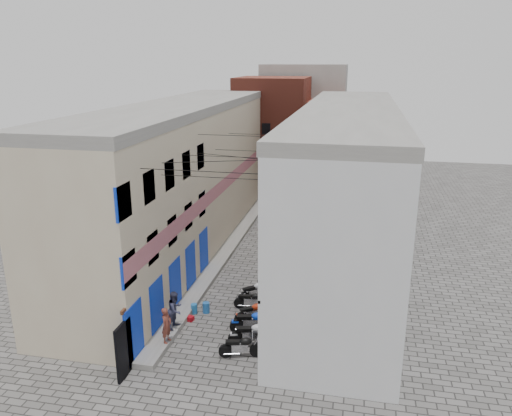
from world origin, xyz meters
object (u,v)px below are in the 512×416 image
Objects in this scene: motorcycle_b at (253,333)px; motorcycle_d at (253,311)px; motorcycle_a at (241,345)px; motorcycle_c at (253,321)px; motorcycle_e at (252,299)px; person_b at (175,310)px; red_crate at (190,318)px; person_a at (166,325)px; motorcycle_g at (271,283)px; motorcycle_f at (255,290)px; water_jug_near at (194,309)px; water_jug_far at (206,308)px.

motorcycle_d is (-0.42, 1.97, -0.09)m from motorcycle_b.
motorcycle_a is 1.91m from motorcycle_c.
motorcycle_a is 4.04m from motorcycle_e.
red_crate is at bearing -2.29° from person_b.
motorcycle_c is (0.08, 1.90, 0.07)m from motorcycle_a.
motorcycle_a is 1.18× the size of person_a.
red_crate is at bearing -113.48° from motorcycle_d.
motorcycle_e is at bearing -26.79° from person_a.
person_a reaches higher than motorcycle_g.
motorcycle_c is 1.22× the size of person_b.
motorcycle_f is at bearing -26.57° from person_b.
water_jug_near is (-3.02, 3.05, -0.30)m from motorcycle_a.
motorcycle_b is 3.98m from water_jug_near.
motorcycle_g is (0.27, 2.93, 0.06)m from motorcycle_d.
motorcycle_g is at bearing -22.25° from person_a.
motorcycle_b is 1.05× the size of motorcycle_g.
motorcycle_c reaches higher than motorcycle_g.
motorcycle_d is at bearing 9.77° from motorcycle_e.
motorcycle_e is at bearing -34.90° from person_b.
motorcycle_a is 4.94m from motorcycle_f.
motorcycle_d is 1.05× the size of motorcycle_e.
red_crate is (-0.51, -0.89, -0.15)m from water_jug_far.
motorcycle_a is 0.90× the size of motorcycle_g.
motorcycle_e is 1.13× the size of person_a.
red_crate is (-2.87, -0.52, -0.41)m from motorcycle_d.
motorcycle_f is 5.35× the size of red_crate.
motorcycle_b reaches higher than motorcycle_d.
motorcycle_d reaches higher than water_jug_far.
person_b is (-3.23, 1.27, 0.57)m from motorcycle_a.
motorcycle_f is 5.57m from person_a.
motorcycle_a is 4.31m from water_jug_near.
motorcycle_g is 4.20m from water_jug_near.
motorcycle_f is at bearing 155.72° from motorcycle_d.
person_a is (-3.25, -1.83, 0.42)m from motorcycle_c.
motorcycle_e is at bearing 33.40° from red_crate.
water_jug_far is (-2.48, 3.23, -0.27)m from motorcycle_a.
motorcycle_f is at bearing -67.27° from motorcycle_g.
red_crate is (-3.29, 1.45, -0.50)m from motorcycle_b.
red_crate is (0.24, 1.06, -0.98)m from person_b.
person_a is (-2.72, -3.94, 0.52)m from motorcycle_e.
person_a is 2.44m from red_crate.
motorcycle_b is 1.22× the size of motorcycle_e.
motorcycle_f reaches higher than motorcycle_e.
person_b is 2.25m from water_jug_far.
motorcycle_d is 2.40m from water_jug_far.
motorcycle_a reaches higher than water_jug_near.
motorcycle_g is 6.62m from person_a.
person_b is (-0.06, 1.20, 0.08)m from person_a.
motorcycle_d is at bearing -52.39° from person_b.
motorcycle_a is 3.82m from red_crate.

